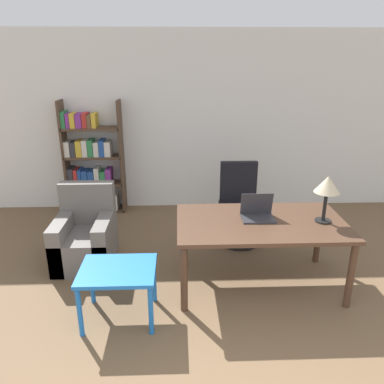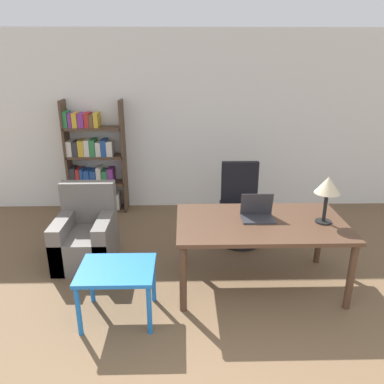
% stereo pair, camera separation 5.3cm
% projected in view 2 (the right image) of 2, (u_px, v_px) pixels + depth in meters
% --- Properties ---
extents(wall_back, '(8.00, 0.06, 2.70)m').
position_uv_depth(wall_back, '(207.00, 123.00, 5.75)').
color(wall_back, white).
rests_on(wall_back, ground_plane).
extents(desk, '(1.71, 0.99, 0.73)m').
position_uv_depth(desk, '(260.00, 229.00, 3.82)').
color(desk, '#4C3323').
rests_on(desk, ground_plane).
extents(laptop, '(0.33, 0.25, 0.25)m').
position_uv_depth(laptop, '(257.00, 213.00, 3.85)').
color(laptop, '#2D2D33').
rests_on(laptop, desk).
extents(table_lamp, '(0.25, 0.25, 0.48)m').
position_uv_depth(table_lamp, '(328.00, 187.00, 3.65)').
color(table_lamp, black).
rests_on(table_lamp, desk).
extents(office_chair, '(0.57, 0.57, 1.03)m').
position_uv_depth(office_chair, '(240.00, 207.00, 4.88)').
color(office_chair, black).
rests_on(office_chair, ground_plane).
extents(side_table_blue, '(0.68, 0.54, 0.52)m').
position_uv_depth(side_table_blue, '(117.00, 275.00, 3.38)').
color(side_table_blue, blue).
rests_on(side_table_blue, ground_plane).
extents(armchair, '(0.64, 0.76, 0.90)m').
position_uv_depth(armchair, '(87.00, 238.00, 4.43)').
color(armchair, '#66605B').
rests_on(armchair, ground_plane).
extents(bookshelf, '(0.88, 0.28, 1.72)m').
position_uv_depth(bookshelf, '(93.00, 165.00, 5.74)').
color(bookshelf, '#4C3828').
rests_on(bookshelf, ground_plane).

